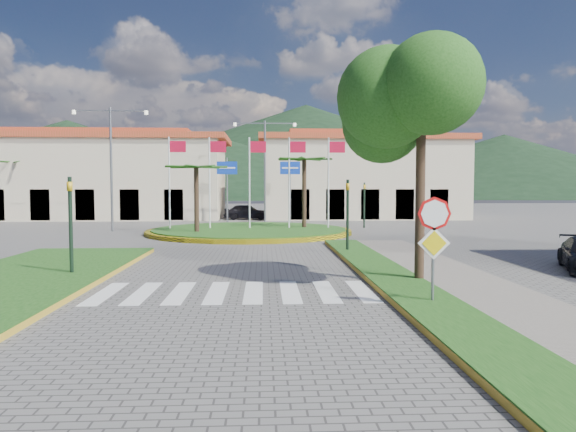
{
  "coord_description": "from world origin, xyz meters",
  "views": [
    {
      "loc": [
        0.88,
        -9.92,
        2.87
      ],
      "look_at": [
        1.74,
        8.0,
        1.86
      ],
      "focal_mm": 32.0,
      "sensor_mm": 36.0,
      "label": 1
    }
  ],
  "objects_px": {
    "roundabout_island": "(250,231)",
    "car_dark_a": "(247,212)",
    "deciduous_tree": "(421,108)",
    "stop_sign": "(434,233)",
    "car_dark_b": "(325,214)",
    "white_van": "(140,213)"
  },
  "relations": [
    {
      "from": "stop_sign",
      "to": "white_van",
      "type": "height_order",
      "value": "stop_sign"
    },
    {
      "from": "stop_sign",
      "to": "deciduous_tree",
      "type": "bearing_deg",
      "value": 78.82
    },
    {
      "from": "roundabout_island",
      "to": "car_dark_b",
      "type": "distance_m",
      "value": 14.68
    },
    {
      "from": "stop_sign",
      "to": "white_van",
      "type": "distance_m",
      "value": 37.04
    },
    {
      "from": "roundabout_island",
      "to": "white_van",
      "type": "bearing_deg",
      "value": 125.98
    },
    {
      "from": "roundabout_island",
      "to": "deciduous_tree",
      "type": "xyz_separation_m",
      "value": [
        5.5,
        -17.0,
        5.01
      ]
    },
    {
      "from": "white_van",
      "to": "car_dark_a",
      "type": "bearing_deg",
      "value": -107.24
    },
    {
      "from": "stop_sign",
      "to": "white_van",
      "type": "xyz_separation_m",
      "value": [
        -14.94,
        33.88,
        -1.2
      ]
    },
    {
      "from": "roundabout_island",
      "to": "stop_sign",
      "type": "height_order",
      "value": "roundabout_island"
    },
    {
      "from": "deciduous_tree",
      "to": "white_van",
      "type": "bearing_deg",
      "value": 116.75
    },
    {
      "from": "stop_sign",
      "to": "car_dark_a",
      "type": "xyz_separation_m",
      "value": [
        -5.5,
        33.82,
        -1.1
      ]
    },
    {
      "from": "deciduous_tree",
      "to": "white_van",
      "type": "relative_size",
      "value": 1.6
    },
    {
      "from": "deciduous_tree",
      "to": "white_van",
      "type": "distance_m",
      "value": 34.84
    },
    {
      "from": "deciduous_tree",
      "to": "car_dark_a",
      "type": "xyz_separation_m",
      "value": [
        -6.1,
        30.78,
        -4.49
      ]
    },
    {
      "from": "roundabout_island",
      "to": "car_dark_a",
      "type": "xyz_separation_m",
      "value": [
        -0.6,
        13.78,
        0.52
      ]
    },
    {
      "from": "deciduous_tree",
      "to": "car_dark_a",
      "type": "bearing_deg",
      "value": 101.2
    },
    {
      "from": "stop_sign",
      "to": "car_dark_a",
      "type": "bearing_deg",
      "value": 99.23
    },
    {
      "from": "roundabout_island",
      "to": "stop_sign",
      "type": "distance_m",
      "value": 20.69
    },
    {
      "from": "car_dark_a",
      "to": "stop_sign",
      "type": "bearing_deg",
      "value": -166.28
    },
    {
      "from": "deciduous_tree",
      "to": "car_dark_b",
      "type": "distance_m",
      "value": 30.59
    },
    {
      "from": "car_dark_a",
      "to": "car_dark_b",
      "type": "relative_size",
      "value": 1.23
    },
    {
      "from": "stop_sign",
      "to": "deciduous_tree",
      "type": "height_order",
      "value": "deciduous_tree"
    }
  ]
}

